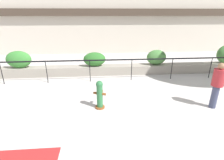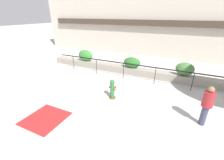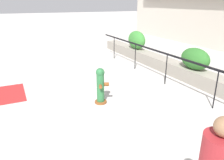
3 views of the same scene
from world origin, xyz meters
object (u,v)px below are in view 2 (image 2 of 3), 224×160
(hedge_bush_0, at_px, (86,55))
(fire_hydrant, at_px, (112,89))
(hedge_bush_2, at_px, (185,69))
(hedge_bush_1, at_px, (132,62))
(pedestrian, at_px, (207,104))

(hedge_bush_0, distance_m, fire_hydrant, 5.78)
(hedge_bush_2, relative_size, fire_hydrant, 1.05)
(hedge_bush_1, bearing_deg, fire_hydrant, -86.77)
(hedge_bush_0, distance_m, hedge_bush_2, 7.64)
(fire_hydrant, bearing_deg, hedge_bush_2, 48.99)
(pedestrian, bearing_deg, hedge_bush_0, 154.04)
(hedge_bush_1, distance_m, pedestrian, 6.07)
(pedestrian, bearing_deg, hedge_bush_1, 136.87)
(hedge_bush_2, xyz_separation_m, fire_hydrant, (-3.34, -3.84, -0.38))
(hedge_bush_2, bearing_deg, hedge_bush_1, 180.00)
(hedge_bush_0, xyz_separation_m, hedge_bush_2, (7.64, 0.00, -0.03))
(hedge_bush_0, relative_size, fire_hydrant, 1.23)
(hedge_bush_2, bearing_deg, hedge_bush_0, 180.00)
(hedge_bush_2, relative_size, pedestrian, 0.65)
(hedge_bush_1, height_order, hedge_bush_2, hedge_bush_2)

